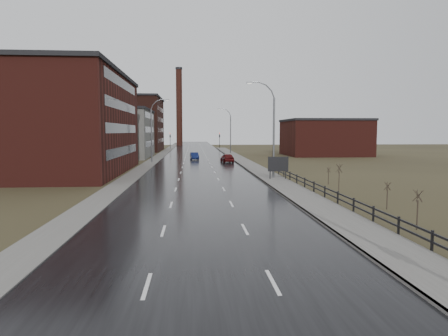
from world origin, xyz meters
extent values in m
cube|color=black|center=(0.00, 60.00, 0.03)|extent=(14.00, 300.00, 0.06)
cube|color=#595651|center=(8.60, 35.00, 0.09)|extent=(3.20, 180.00, 0.18)
cube|color=slate|center=(7.08, 35.00, 0.09)|extent=(0.16, 180.00, 0.18)
cube|color=#595651|center=(-8.20, 60.00, 0.06)|extent=(2.40, 260.00, 0.12)
cube|color=#471914|center=(-21.00, 45.00, 6.50)|extent=(22.00, 28.00, 13.00)
cube|color=black|center=(-21.00, 45.00, 13.25)|extent=(22.44, 28.56, 0.50)
cube|color=black|center=(-10.02, 45.00, 3.00)|extent=(0.06, 22.40, 1.20)
cube|color=black|center=(-10.02, 45.00, 6.00)|extent=(0.06, 22.40, 1.20)
cube|color=black|center=(-10.02, 45.00, 9.00)|extent=(0.06, 22.40, 1.20)
cube|color=black|center=(-10.02, 45.00, 12.00)|extent=(0.06, 22.40, 1.20)
cube|color=slate|center=(-18.00, 78.00, 5.00)|extent=(16.00, 20.00, 10.00)
cube|color=black|center=(-18.00, 78.00, 10.25)|extent=(16.32, 20.40, 0.50)
cube|color=black|center=(-10.02, 78.00, 3.00)|extent=(0.06, 16.00, 1.20)
cube|color=black|center=(-10.02, 78.00, 6.00)|extent=(0.06, 16.00, 1.20)
cube|color=black|center=(-10.02, 78.00, 9.00)|extent=(0.06, 16.00, 1.20)
cube|color=#331611|center=(-23.00, 108.00, 7.50)|extent=(26.00, 24.00, 15.00)
cube|color=black|center=(-23.00, 108.00, 15.25)|extent=(26.52, 24.48, 0.50)
cube|color=black|center=(-10.02, 108.00, 3.00)|extent=(0.06, 19.20, 1.20)
cube|color=black|center=(-10.02, 108.00, 6.00)|extent=(0.06, 19.20, 1.20)
cube|color=black|center=(-10.02, 108.00, 9.00)|extent=(0.06, 19.20, 1.20)
cube|color=black|center=(-10.02, 108.00, 12.00)|extent=(0.06, 19.20, 1.20)
cube|color=#471914|center=(30.30, 82.00, 4.00)|extent=(18.00, 16.00, 8.00)
cube|color=black|center=(30.30, 82.00, 8.25)|extent=(18.36, 16.32, 0.50)
cylinder|color=#331611|center=(-6.00, 150.00, 15.00)|extent=(2.40, 2.40, 30.00)
cylinder|color=black|center=(-6.00, 150.00, 30.30)|extent=(2.70, 2.70, 0.80)
cylinder|color=slate|center=(8.80, 36.00, 4.75)|extent=(0.24, 0.24, 9.50)
cylinder|color=slate|center=(8.63, 36.00, 9.90)|extent=(0.51, 0.14, 0.98)
cylinder|color=slate|center=(8.16, 36.00, 10.62)|extent=(0.81, 0.14, 0.81)
cylinder|color=slate|center=(7.44, 36.00, 11.09)|extent=(0.98, 0.14, 0.51)
cylinder|color=slate|center=(6.60, 36.00, 11.26)|extent=(1.01, 0.14, 0.14)
cube|color=slate|center=(5.91, 36.00, 11.21)|extent=(0.70, 0.28, 0.18)
cube|color=silver|center=(5.91, 36.00, 11.11)|extent=(0.50, 0.20, 0.04)
cylinder|color=slate|center=(-8.00, 62.00, 4.75)|extent=(0.24, 0.24, 9.50)
cylinder|color=slate|center=(-7.83, 62.00, 9.90)|extent=(0.51, 0.14, 0.98)
cylinder|color=slate|center=(-7.36, 62.00, 10.62)|extent=(0.81, 0.14, 0.81)
cylinder|color=slate|center=(-6.64, 62.00, 11.09)|extent=(0.98, 0.14, 0.51)
cylinder|color=slate|center=(-5.80, 62.00, 11.26)|extent=(1.01, 0.14, 0.14)
cube|color=slate|center=(-5.11, 62.00, 11.21)|extent=(0.70, 0.28, 0.18)
cube|color=silver|center=(-5.11, 62.00, 11.11)|extent=(0.50, 0.20, 0.04)
cylinder|color=slate|center=(8.80, 90.00, 4.75)|extent=(0.24, 0.24, 9.50)
cylinder|color=slate|center=(8.63, 90.00, 9.90)|extent=(0.51, 0.14, 0.98)
cylinder|color=slate|center=(8.16, 90.00, 10.62)|extent=(0.81, 0.14, 0.81)
cylinder|color=slate|center=(7.44, 90.00, 11.09)|extent=(0.98, 0.14, 0.51)
cylinder|color=slate|center=(6.60, 90.00, 11.26)|extent=(1.01, 0.14, 0.14)
cube|color=slate|center=(5.91, 90.00, 11.21)|extent=(0.70, 0.28, 0.18)
cube|color=silver|center=(5.91, 90.00, 11.11)|extent=(0.50, 0.20, 0.04)
cube|color=black|center=(10.30, 7.00, 0.55)|extent=(0.10, 0.10, 1.10)
cube|color=black|center=(10.30, 10.00, 0.55)|extent=(0.10, 0.10, 1.10)
cube|color=black|center=(10.30, 13.00, 0.55)|extent=(0.10, 0.10, 1.10)
cube|color=black|center=(10.30, 16.00, 0.55)|extent=(0.10, 0.10, 1.10)
cube|color=black|center=(10.30, 19.00, 0.55)|extent=(0.10, 0.10, 1.10)
cube|color=black|center=(10.30, 22.00, 0.55)|extent=(0.10, 0.10, 1.10)
cube|color=black|center=(10.30, 25.00, 0.55)|extent=(0.10, 0.10, 1.10)
cube|color=black|center=(10.30, 28.00, 0.55)|extent=(0.10, 0.10, 1.10)
cube|color=black|center=(10.30, 31.00, 0.55)|extent=(0.10, 0.10, 1.10)
cube|color=black|center=(10.30, 34.00, 0.55)|extent=(0.10, 0.10, 1.10)
cube|color=black|center=(10.30, 37.00, 0.55)|extent=(0.10, 0.10, 1.10)
cube|color=black|center=(10.30, 40.00, 0.55)|extent=(0.10, 0.10, 1.10)
cube|color=black|center=(10.30, 43.00, 0.55)|extent=(0.10, 0.10, 1.10)
cube|color=black|center=(10.30, 18.50, 0.95)|extent=(0.08, 53.00, 0.10)
cube|color=black|center=(10.30, 18.50, 0.55)|extent=(0.08, 53.00, 0.10)
cylinder|color=#382D23|center=(12.12, 11.36, 0.85)|extent=(0.08, 0.08, 1.70)
cylinder|color=#382D23|center=(12.17, 11.36, 1.96)|extent=(0.04, 0.58, 0.67)
cylinder|color=#382D23|center=(12.14, 11.41, 1.96)|extent=(0.55, 0.22, 0.68)
cylinder|color=#382D23|center=(12.08, 11.39, 1.96)|extent=(0.33, 0.49, 0.69)
cylinder|color=#382D23|center=(12.08, 11.33, 1.96)|extent=(0.33, 0.49, 0.69)
cylinder|color=#382D23|center=(12.14, 11.32, 1.96)|extent=(0.55, 0.22, 0.68)
cylinder|color=#382D23|center=(13.30, 17.27, 0.73)|extent=(0.08, 0.08, 1.47)
cylinder|color=#382D23|center=(13.35, 17.27, 1.69)|extent=(0.04, 0.50, 0.58)
cylinder|color=#382D23|center=(13.32, 17.32, 1.69)|extent=(0.48, 0.19, 0.59)
cylinder|color=#382D23|center=(13.26, 17.30, 1.69)|extent=(0.29, 0.42, 0.60)
cylinder|color=#382D23|center=(13.26, 17.24, 1.69)|extent=(0.29, 0.42, 0.60)
cylinder|color=#382D23|center=(13.32, 17.22, 1.69)|extent=(0.48, 0.19, 0.59)
cylinder|color=#382D23|center=(12.56, 24.85, 0.99)|extent=(0.08, 0.08, 1.99)
cylinder|color=#382D23|center=(12.61, 24.85, 2.28)|extent=(0.04, 0.67, 0.78)
cylinder|color=#382D23|center=(12.58, 24.90, 2.28)|extent=(0.63, 0.25, 0.79)
cylinder|color=#382D23|center=(12.52, 24.88, 2.28)|extent=(0.38, 0.56, 0.80)
cylinder|color=#382D23|center=(12.52, 24.82, 2.28)|extent=(0.38, 0.56, 0.80)
cylinder|color=#382D23|center=(12.58, 24.81, 2.28)|extent=(0.63, 0.25, 0.79)
cylinder|color=#382D23|center=(13.69, 30.92, 0.68)|extent=(0.08, 0.08, 1.35)
cylinder|color=#382D23|center=(13.74, 30.92, 1.56)|extent=(0.04, 0.46, 0.54)
cylinder|color=#382D23|center=(13.70, 30.96, 1.56)|extent=(0.44, 0.18, 0.55)
cylinder|color=#382D23|center=(13.65, 30.95, 1.56)|extent=(0.27, 0.39, 0.56)
cylinder|color=#382D23|center=(13.65, 30.89, 1.56)|extent=(0.27, 0.39, 0.56)
cylinder|color=#382D23|center=(13.70, 30.87, 1.56)|extent=(0.44, 0.18, 0.55)
cube|color=black|center=(8.19, 34.87, 0.90)|extent=(0.10, 0.10, 1.80)
cube|color=black|center=(10.01, 34.87, 0.90)|extent=(0.10, 0.10, 1.80)
cube|color=silver|center=(9.10, 34.82, 1.89)|extent=(2.27, 0.08, 1.59)
cube|color=black|center=(9.10, 34.77, 1.89)|extent=(2.37, 0.04, 1.69)
cylinder|color=black|center=(-8.00, 120.00, 2.60)|extent=(0.16, 0.16, 5.20)
imported|color=black|center=(-8.00, 120.00, 4.75)|extent=(0.58, 2.73, 1.10)
sphere|color=#FF190C|center=(-8.00, 119.85, 5.05)|extent=(0.18, 0.18, 0.18)
cylinder|color=black|center=(8.00, 120.00, 2.60)|extent=(0.16, 0.16, 5.20)
imported|color=black|center=(8.00, 120.00, 4.75)|extent=(0.58, 2.73, 1.10)
sphere|color=#FF190C|center=(8.00, 119.85, 5.05)|extent=(0.18, 0.18, 0.18)
imported|color=#0D1642|center=(-0.37, 68.95, 0.71)|extent=(1.88, 4.40, 1.41)
imported|color=#4C0C0D|center=(5.50, 61.28, 0.83)|extent=(2.37, 5.01, 1.66)
camera|label=1|loc=(-0.60, -10.10, 5.60)|focal=32.00mm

